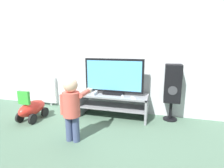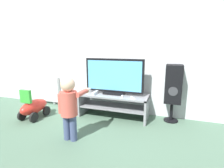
{
  "view_description": "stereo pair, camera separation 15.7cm",
  "coord_description": "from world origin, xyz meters",
  "px_view_note": "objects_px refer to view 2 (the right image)",
  "views": [
    {
      "loc": [
        0.79,
        -2.68,
        1.26
      ],
      "look_at": [
        0.0,
        0.14,
        0.63
      ],
      "focal_mm": 28.0,
      "sensor_mm": 36.0,
      "label": 1
    },
    {
      "loc": [
        0.95,
        -2.64,
        1.26
      ],
      "look_at": [
        0.0,
        0.14,
        0.63
      ],
      "focal_mm": 28.0,
      "sensor_mm": 36.0,
      "label": 2
    }
  ],
  "objects_px": {
    "remote_primary": "(133,98)",
    "speaker_tower": "(173,85)",
    "ride_on_toy": "(34,107)",
    "game_console": "(95,93)",
    "child": "(69,104)",
    "television": "(114,77)",
    "radiator": "(42,88)",
    "remote_secondary": "(122,96)"
  },
  "relations": [
    {
      "from": "television",
      "to": "child",
      "type": "height_order",
      "value": "television"
    },
    {
      "from": "television",
      "to": "game_console",
      "type": "height_order",
      "value": "television"
    },
    {
      "from": "remote_primary",
      "to": "radiator",
      "type": "bearing_deg",
      "value": 169.26
    },
    {
      "from": "child",
      "to": "radiator",
      "type": "relative_size",
      "value": 0.99
    },
    {
      "from": "remote_primary",
      "to": "child",
      "type": "distance_m",
      "value": 1.06
    },
    {
      "from": "game_console",
      "to": "radiator",
      "type": "distance_m",
      "value": 1.52
    },
    {
      "from": "child",
      "to": "remote_secondary",
      "type": "bearing_deg",
      "value": 60.87
    },
    {
      "from": "speaker_tower",
      "to": "television",
      "type": "bearing_deg",
      "value": -173.96
    },
    {
      "from": "child",
      "to": "radiator",
      "type": "bearing_deg",
      "value": 140.82
    },
    {
      "from": "radiator",
      "to": "ride_on_toy",
      "type": "bearing_deg",
      "value": -59.34
    },
    {
      "from": "child",
      "to": "speaker_tower",
      "type": "height_order",
      "value": "speaker_tower"
    },
    {
      "from": "television",
      "to": "radiator",
      "type": "height_order",
      "value": "television"
    },
    {
      "from": "speaker_tower",
      "to": "radiator",
      "type": "bearing_deg",
      "value": 177.56
    },
    {
      "from": "television",
      "to": "game_console",
      "type": "relative_size",
      "value": 5.75
    },
    {
      "from": "remote_secondary",
      "to": "child",
      "type": "relative_size",
      "value": 0.15
    },
    {
      "from": "television",
      "to": "speaker_tower",
      "type": "relative_size",
      "value": 1.09
    },
    {
      "from": "remote_secondary",
      "to": "remote_primary",
      "type": "bearing_deg",
      "value": -21.01
    },
    {
      "from": "game_console",
      "to": "ride_on_toy",
      "type": "height_order",
      "value": "ride_on_toy"
    },
    {
      "from": "remote_primary",
      "to": "radiator",
      "type": "distance_m",
      "value": 2.21
    },
    {
      "from": "child",
      "to": "radiator",
      "type": "height_order",
      "value": "child"
    },
    {
      "from": "speaker_tower",
      "to": "ride_on_toy",
      "type": "xyz_separation_m",
      "value": [
        -2.33,
        -0.65,
        -0.42
      ]
    },
    {
      "from": "ride_on_toy",
      "to": "radiator",
      "type": "distance_m",
      "value": 0.91
    },
    {
      "from": "game_console",
      "to": "child",
      "type": "height_order",
      "value": "child"
    },
    {
      "from": "child",
      "to": "ride_on_toy",
      "type": "xyz_separation_m",
      "value": [
        -1.03,
        0.44,
        -0.31
      ]
    },
    {
      "from": "remote_secondary",
      "to": "speaker_tower",
      "type": "height_order",
      "value": "speaker_tower"
    },
    {
      "from": "remote_primary",
      "to": "ride_on_toy",
      "type": "distance_m",
      "value": 1.76
    },
    {
      "from": "remote_secondary",
      "to": "radiator",
      "type": "distance_m",
      "value": 2.0
    },
    {
      "from": "child",
      "to": "television",
      "type": "bearing_deg",
      "value": 72.94
    },
    {
      "from": "game_console",
      "to": "remote_secondary",
      "type": "bearing_deg",
      "value": 1.81
    },
    {
      "from": "remote_primary",
      "to": "speaker_tower",
      "type": "bearing_deg",
      "value": 25.34
    },
    {
      "from": "speaker_tower",
      "to": "radiator",
      "type": "relative_size",
      "value": 1.1
    },
    {
      "from": "television",
      "to": "child",
      "type": "relative_size",
      "value": 1.21
    },
    {
      "from": "remote_primary",
      "to": "ride_on_toy",
      "type": "xyz_separation_m",
      "value": [
        -1.71,
        -0.36,
        -0.22
      ]
    },
    {
      "from": "game_console",
      "to": "radiator",
      "type": "height_order",
      "value": "radiator"
    },
    {
      "from": "game_console",
      "to": "ride_on_toy",
      "type": "xyz_separation_m",
      "value": [
        -1.01,
        -0.42,
        -0.24
      ]
    },
    {
      "from": "television",
      "to": "remote_primary",
      "type": "relative_size",
      "value": 8.33
    },
    {
      "from": "television",
      "to": "remote_secondary",
      "type": "xyz_separation_m",
      "value": [
        0.18,
        -0.11,
        -0.3
      ]
    },
    {
      "from": "radiator",
      "to": "television",
      "type": "bearing_deg",
      "value": -7.17
    },
    {
      "from": "game_console",
      "to": "ride_on_toy",
      "type": "relative_size",
      "value": 0.31
    },
    {
      "from": "game_console",
      "to": "remote_primary",
      "type": "bearing_deg",
      "value": -4.94
    },
    {
      "from": "remote_primary",
      "to": "speaker_tower",
      "type": "relative_size",
      "value": 0.13
    },
    {
      "from": "game_console",
      "to": "child",
      "type": "xyz_separation_m",
      "value": [
        0.01,
        -0.86,
        0.07
      ]
    }
  ]
}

